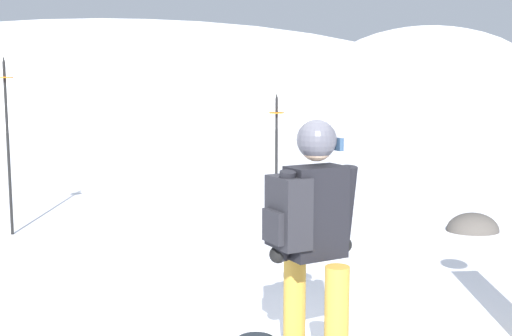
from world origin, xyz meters
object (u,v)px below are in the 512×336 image
(piste_marker_near, at_px, (7,135))
(piste_marker_far, at_px, (276,152))
(rock_dark, at_px, (303,209))
(rock_mid, at_px, (473,231))
(snowboarder_main, at_px, (311,246))

(piste_marker_near, height_order, piste_marker_far, piste_marker_near)
(rock_dark, relative_size, rock_mid, 1.07)
(snowboarder_main, height_order, piste_marker_far, piste_marker_far)
(snowboarder_main, xyz_separation_m, rock_dark, (0.90, 5.69, -0.92))
(piste_marker_far, bearing_deg, rock_dark, 65.98)
(rock_dark, distance_m, rock_mid, 2.53)
(snowboarder_main, bearing_deg, rock_dark, 81.01)
(piste_marker_near, xyz_separation_m, rock_mid, (5.85, -0.36, -1.26))
(rock_dark, bearing_deg, snowboarder_main, -98.99)
(piste_marker_near, bearing_deg, rock_mid, -3.56)
(piste_marker_far, distance_m, rock_mid, 2.72)
(piste_marker_far, height_order, rock_mid, piste_marker_far)
(rock_mid, bearing_deg, piste_marker_near, 176.44)
(rock_dark, bearing_deg, piste_marker_near, -162.02)
(snowboarder_main, xyz_separation_m, rock_mid, (2.83, 4.06, -0.92))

